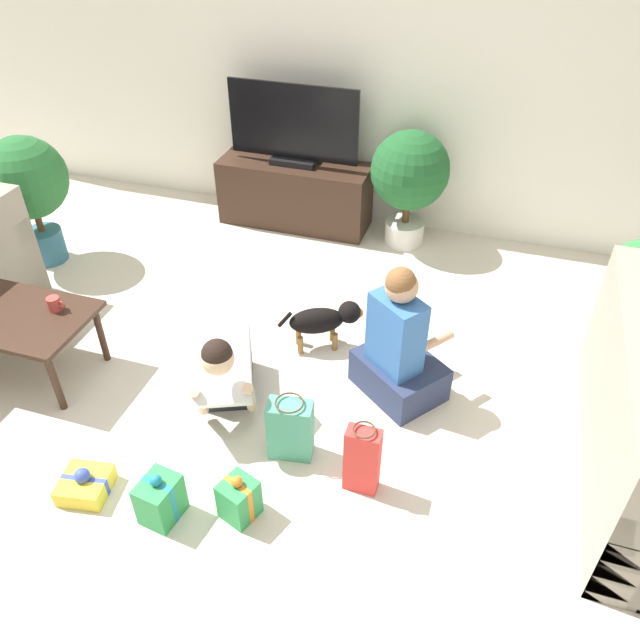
{
  "coord_description": "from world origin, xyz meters",
  "views": [
    {
      "loc": [
        1.26,
        -2.4,
        2.78
      ],
      "look_at": [
        0.35,
        0.46,
        0.45
      ],
      "focal_mm": 35.0,
      "sensor_mm": 36.0,
      "label": 1
    }
  ],
  "objects_px": {
    "gift_box_b": "(239,499)",
    "person_sitting": "(399,350)",
    "tv": "(293,129)",
    "dog": "(325,320)",
    "gift_box_c": "(85,484)",
    "person_kneeling": "(225,368)",
    "coffee_table": "(19,322)",
    "gift_bag_a": "(290,429)",
    "tv_console": "(295,194)",
    "potted_plant_corner_left": "(27,184)",
    "potted_plant_corner_right": "(636,282)",
    "potted_plant_back_right": "(409,176)",
    "mug": "(54,304)",
    "gift_box_a": "(160,499)",
    "gift_bag_b": "(362,460)"
  },
  "relations": [
    {
      "from": "person_sitting",
      "to": "gift_box_a",
      "type": "bearing_deg",
      "value": 90.93
    },
    {
      "from": "tv",
      "to": "potted_plant_back_right",
      "type": "relative_size",
      "value": 1.13
    },
    {
      "from": "potted_plant_corner_right",
      "to": "gift_box_b",
      "type": "xyz_separation_m",
      "value": [
        -1.95,
        -2.21,
        -0.3
      ]
    },
    {
      "from": "coffee_table",
      "to": "tv",
      "type": "bearing_deg",
      "value": 68.26
    },
    {
      "from": "tv_console",
      "to": "gift_box_b",
      "type": "relative_size",
      "value": 4.54
    },
    {
      "from": "potted_plant_corner_right",
      "to": "tv_console",
      "type": "bearing_deg",
      "value": 163.48
    },
    {
      "from": "coffee_table",
      "to": "gift_box_c",
      "type": "bearing_deg",
      "value": -39.52
    },
    {
      "from": "person_sitting",
      "to": "gift_box_b",
      "type": "xyz_separation_m",
      "value": [
        -0.57,
        -1.14,
        -0.21
      ]
    },
    {
      "from": "coffee_table",
      "to": "gift_bag_a",
      "type": "height_order",
      "value": "coffee_table"
    },
    {
      "from": "potted_plant_corner_left",
      "to": "dog",
      "type": "bearing_deg",
      "value": -8.37
    },
    {
      "from": "potted_plant_corner_right",
      "to": "gift_bag_a",
      "type": "relative_size",
      "value": 1.8
    },
    {
      "from": "potted_plant_corner_left",
      "to": "person_kneeling",
      "type": "bearing_deg",
      "value": -27.44
    },
    {
      "from": "potted_plant_back_right",
      "to": "gift_bag_a",
      "type": "relative_size",
      "value": 2.44
    },
    {
      "from": "person_sitting",
      "to": "gift_box_c",
      "type": "distance_m",
      "value": 1.91
    },
    {
      "from": "person_kneeling",
      "to": "mug",
      "type": "bearing_deg",
      "value": 155.33
    },
    {
      "from": "tv",
      "to": "person_sitting",
      "type": "distance_m",
      "value": 2.36
    },
    {
      "from": "coffee_table",
      "to": "gift_box_b",
      "type": "height_order",
      "value": "coffee_table"
    },
    {
      "from": "tv",
      "to": "person_kneeling",
      "type": "bearing_deg",
      "value": -80.49
    },
    {
      "from": "gift_box_b",
      "to": "potted_plant_corner_left",
      "type": "bearing_deg",
      "value": 144.35
    },
    {
      "from": "person_kneeling",
      "to": "gift_box_b",
      "type": "height_order",
      "value": "person_kneeling"
    },
    {
      "from": "potted_plant_corner_left",
      "to": "dog",
      "type": "xyz_separation_m",
      "value": [
        2.51,
        -0.37,
        -0.45
      ]
    },
    {
      "from": "dog",
      "to": "gift_box_c",
      "type": "relative_size",
      "value": 1.86
    },
    {
      "from": "person_sitting",
      "to": "gift_box_c",
      "type": "relative_size",
      "value": 3.28
    },
    {
      "from": "gift_box_b",
      "to": "person_sitting",
      "type": "bearing_deg",
      "value": 63.54
    },
    {
      "from": "person_kneeling",
      "to": "tv_console",
      "type": "bearing_deg",
      "value": 76.59
    },
    {
      "from": "tv",
      "to": "gift_box_b",
      "type": "height_order",
      "value": "tv"
    },
    {
      "from": "tv",
      "to": "coffee_table",
      "type": "bearing_deg",
      "value": -111.74
    },
    {
      "from": "tv_console",
      "to": "gift_bag_b",
      "type": "relative_size",
      "value": 2.93
    },
    {
      "from": "gift_bag_a",
      "to": "mug",
      "type": "xyz_separation_m",
      "value": [
        -1.63,
        0.26,
        0.31
      ]
    },
    {
      "from": "gift_box_c",
      "to": "person_sitting",
      "type": "bearing_deg",
      "value": 41.87
    },
    {
      "from": "tv_console",
      "to": "potted_plant_corner_left",
      "type": "distance_m",
      "value": 2.16
    },
    {
      "from": "mug",
      "to": "gift_bag_b",
      "type": "bearing_deg",
      "value": -10.05
    },
    {
      "from": "potted_plant_corner_right",
      "to": "gift_bag_a",
      "type": "height_order",
      "value": "potted_plant_corner_right"
    },
    {
      "from": "tv",
      "to": "gift_bag_b",
      "type": "height_order",
      "value": "tv"
    },
    {
      "from": "coffee_table",
      "to": "gift_bag_a",
      "type": "distance_m",
      "value": 1.85
    },
    {
      "from": "coffee_table",
      "to": "person_sitting",
      "type": "relative_size",
      "value": 0.95
    },
    {
      "from": "gift_bag_b",
      "to": "potted_plant_corner_right",
      "type": "bearing_deg",
      "value": 52.81
    },
    {
      "from": "gift_box_a",
      "to": "gift_bag_a",
      "type": "height_order",
      "value": "gift_bag_a"
    },
    {
      "from": "potted_plant_back_right",
      "to": "person_kneeling",
      "type": "height_order",
      "value": "potted_plant_back_right"
    },
    {
      "from": "tv_console",
      "to": "gift_box_c",
      "type": "distance_m",
      "value": 3.14
    },
    {
      "from": "mug",
      "to": "gift_box_b",
      "type": "bearing_deg",
      "value": -25.51
    },
    {
      "from": "coffee_table",
      "to": "potted_plant_corner_right",
      "type": "height_order",
      "value": "potted_plant_corner_right"
    },
    {
      "from": "coffee_table",
      "to": "potted_plant_back_right",
      "type": "height_order",
      "value": "potted_plant_back_right"
    },
    {
      "from": "potted_plant_back_right",
      "to": "person_kneeling",
      "type": "relative_size",
      "value": 1.24
    },
    {
      "from": "person_kneeling",
      "to": "gift_box_c",
      "type": "distance_m",
      "value": 0.97
    },
    {
      "from": "tv",
      "to": "gift_box_b",
      "type": "relative_size",
      "value": 3.85
    },
    {
      "from": "dog",
      "to": "gift_box_b",
      "type": "bearing_deg",
      "value": 152.76
    },
    {
      "from": "coffee_table",
      "to": "person_sitting",
      "type": "bearing_deg",
      "value": 13.01
    },
    {
      "from": "potted_plant_back_right",
      "to": "dog",
      "type": "relative_size",
      "value": 1.86
    },
    {
      "from": "coffee_table",
      "to": "mug",
      "type": "relative_size",
      "value": 7.39
    }
  ]
}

